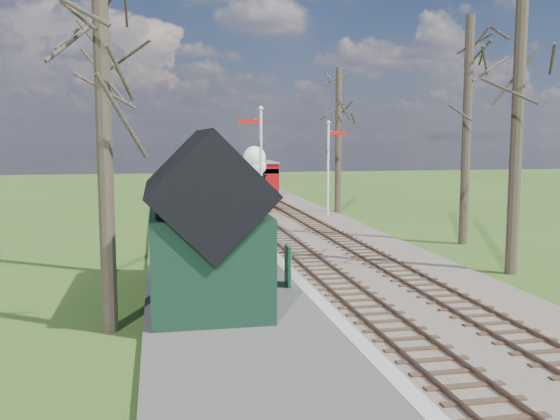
{
  "coord_description": "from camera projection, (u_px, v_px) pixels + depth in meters",
  "views": [
    {
      "loc": [
        -5.58,
        -13.45,
        4.77
      ],
      "look_at": [
        -0.36,
        13.0,
        1.6
      ],
      "focal_mm": 40.0,
      "sensor_mm": 36.0,
      "label": 1
    }
  ],
  "objects": [
    {
      "name": "track_far",
      "position": [
        300.0,
        217.0,
        36.66
      ],
      "size": [
        1.6,
        60.0,
        0.15
      ],
      "color": "brown",
      "rests_on": "ground"
    },
    {
      "name": "bench",
      "position": [
        241.0,
        265.0,
        20.64
      ],
      "size": [
        0.84,
        1.34,
        0.74
      ],
      "color": "#4E2F1C",
      "rests_on": "platform"
    },
    {
      "name": "ballast_bed",
      "position": [
        278.0,
        218.0,
        36.41
      ],
      "size": [
        8.0,
        60.0,
        0.1
      ],
      "primitive_type": "cube",
      "color": "brown",
      "rests_on": "ground"
    },
    {
      "name": "locomotive",
      "position": [
        253.0,
        186.0,
        37.07
      ],
      "size": [
        1.62,
        3.78,
        4.05
      ],
      "color": "black",
      "rests_on": "ground"
    },
    {
      "name": "fence_line",
      "position": [
        232.0,
        190.0,
        49.81
      ],
      "size": [
        12.6,
        0.08,
        1.0
      ],
      "color": "slate",
      "rests_on": "ground"
    },
    {
      "name": "bare_trees",
      "position": [
        337.0,
        126.0,
        24.22
      ],
      "size": [
        15.51,
        22.39,
        12.0
      ],
      "color": "#382D23",
      "rests_on": "ground"
    },
    {
      "name": "coach",
      "position": [
        240.0,
        186.0,
        43.03
      ],
      "size": [
        1.89,
        6.47,
        1.99
      ],
      "color": "black",
      "rests_on": "ground"
    },
    {
      "name": "red_carriage_a",
      "position": [
        261.0,
        177.0,
        50.24
      ],
      "size": [
        2.15,
        5.33,
        2.26
      ],
      "color": "black",
      "rests_on": "ground"
    },
    {
      "name": "distant_hills",
      "position": [
        216.0,
        302.0,
        79.62
      ],
      "size": [
        114.4,
        48.0,
        22.02
      ],
      "color": "#385B23",
      "rests_on": "ground"
    },
    {
      "name": "ground",
      "position": [
        401.0,
        340.0,
        14.73
      ],
      "size": [
        140.0,
        140.0,
        0.0
      ],
      "primitive_type": "plane",
      "color": "#36541A",
      "rests_on": "ground"
    },
    {
      "name": "platform",
      "position": [
        206.0,
        243.0,
        27.69
      ],
      "size": [
        5.0,
        44.0,
        0.2
      ],
      "primitive_type": "cube",
      "color": "#474442",
      "rests_on": "ground"
    },
    {
      "name": "semaphore_far",
      "position": [
        329.0,
        161.0,
        36.62
      ],
      "size": [
        1.22,
        0.24,
        5.72
      ],
      "color": "silver",
      "rests_on": "ground"
    },
    {
      "name": "track_near",
      "position": [
        256.0,
        218.0,
        36.16
      ],
      "size": [
        1.6,
        60.0,
        0.15
      ],
      "color": "brown",
      "rests_on": "ground"
    },
    {
      "name": "coping_strip",
      "position": [
        258.0,
        241.0,
        28.13
      ],
      "size": [
        0.4,
        44.0,
        0.21
      ],
      "primitive_type": "cube",
      "color": "#B2AD9E",
      "rests_on": "ground"
    },
    {
      "name": "sign_board",
      "position": [
        288.0,
        265.0,
        19.24
      ],
      "size": [
        0.17,
        0.86,
        1.25
      ],
      "color": "#104D2E",
      "rests_on": "platform"
    },
    {
      "name": "station_shed",
      "position": [
        205.0,
        226.0,
        17.54
      ],
      "size": [
        3.25,
        6.3,
        4.78
      ],
      "color": "black",
      "rests_on": "platform"
    },
    {
      "name": "red_carriage_b",
      "position": [
        251.0,
        173.0,
        55.6
      ],
      "size": [
        2.15,
        5.33,
        2.26
      ],
      "color": "black",
      "rests_on": "ground"
    },
    {
      "name": "person",
      "position": [
        262.0,
        262.0,
        19.7
      ],
      "size": [
        0.35,
        0.49,
        1.27
      ],
      "primitive_type": "imported",
      "rotation": [
        0.0,
        0.0,
        1.67
      ],
      "color": "#1B1D30",
      "rests_on": "platform"
    },
    {
      "name": "semaphore_near",
      "position": [
        260.0,
        161.0,
        29.75
      ],
      "size": [
        1.22,
        0.24,
        6.22
      ],
      "color": "silver",
      "rests_on": "ground"
    }
  ]
}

